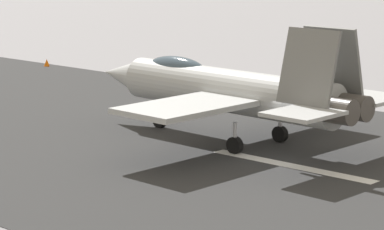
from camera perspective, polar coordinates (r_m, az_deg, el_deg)
ground_plane at (r=38.32m, az=5.89°, el=-3.14°), size 400.00×400.00×0.00m
runway_strip at (r=38.30m, az=5.92°, el=-3.13°), size 240.00×26.00×0.02m
fighter_jet at (r=42.00m, az=2.25°, el=1.63°), size 16.12×13.58×5.68m
crew_person at (r=58.65m, az=-1.76°, el=2.71°), size 0.32×0.70×1.64m
marker_cone_mid at (r=53.26m, az=5.40°, el=1.21°), size 0.44×0.44×0.55m
marker_cone_far at (r=67.76m, az=-9.09°, el=3.25°), size 0.44×0.44×0.55m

